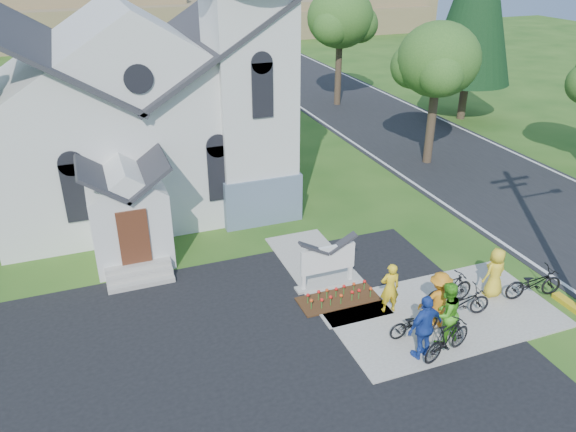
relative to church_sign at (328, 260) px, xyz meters
name	(u,v)px	position (x,y,z in m)	size (l,w,h in m)	color
ground	(409,334)	(1.20, -3.20, -1.03)	(120.00, 120.00, 0.00)	#275317
road	(420,141)	(11.20, 11.80, -1.02)	(8.00, 90.00, 0.02)	black
sidewalk	(442,313)	(2.70, -2.70, -1.00)	(7.00, 4.00, 0.05)	gray
church	(141,81)	(-4.28, 9.28, 4.22)	(12.35, 12.00, 13.00)	silver
church_sign	(328,260)	(0.00, 0.00, 0.00)	(2.20, 0.40, 1.70)	gray
flower_bed	(338,299)	(0.00, -0.90, -0.99)	(2.60, 1.10, 0.07)	#38210F
tree_road_near	(438,60)	(9.70, 8.80, 4.18)	(4.00, 4.00, 7.05)	#39291F
tree_road_mid	(340,18)	(10.20, 20.80, 4.75)	(4.40, 4.40, 7.80)	#39291F
distant_hills	(171,20)	(4.56, 53.13, 1.15)	(61.00, 10.00, 5.60)	olive
cyclist_0	(390,288)	(1.18, -2.00, -0.14)	(0.61, 0.40, 1.68)	yellow
bike_0	(414,322)	(1.28, -3.30, -0.55)	(0.57, 1.63, 0.85)	black
cyclist_1	(446,313)	(1.90, -3.84, -0.01)	(0.94, 0.73, 1.93)	#4AAE20
bike_1	(448,339)	(1.63, -4.40, -0.42)	(0.52, 1.84, 1.11)	black
cyclist_2	(425,327)	(0.98, -4.19, 0.01)	(1.15, 0.48, 1.97)	#2041A3
bike_2	(461,303)	(3.10, -3.04, -0.48)	(0.66, 1.88, 0.99)	black
cyclist_3	(439,300)	(2.14, -3.17, -0.07)	(1.18, 0.68, 1.82)	orange
bike_3	(449,290)	(3.08, -2.40, -0.42)	(0.52, 1.85, 1.11)	black
cyclist_4	(495,272)	(4.76, -2.44, -0.13)	(0.83, 0.54, 1.70)	yellow
bike_4	(534,283)	(5.90, -2.98, -0.46)	(0.68, 1.96, 1.03)	black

